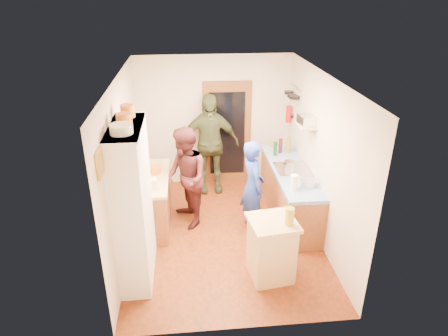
{
  "coord_description": "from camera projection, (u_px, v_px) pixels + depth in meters",
  "views": [
    {
      "loc": [
        -0.54,
        -5.51,
        3.79
      ],
      "look_at": [
        0.01,
        0.15,
        1.14
      ],
      "focal_mm": 32.0,
      "sensor_mm": 36.0,
      "label": 1
    }
  ],
  "objects": [
    {
      "name": "cutting_board",
      "position": [
        268.0,
        220.0,
        5.35
      ],
      "size": [
        0.38,
        0.32,
        0.02
      ],
      "primitive_type": "cube",
      "rotation": [
        0.0,
        0.0,
        0.13
      ],
      "color": "white",
      "rests_on": "island_top"
    },
    {
      "name": "person_back",
      "position": [
        210.0,
        144.0,
        7.65
      ],
      "size": [
        1.16,
        0.52,
        1.96
      ],
      "primitive_type": "imported",
      "rotation": [
        0.0,
        0.0,
        0.03
      ],
      "color": "#3A4126",
      "rests_on": "ground"
    },
    {
      "name": "oil_jar",
      "position": [
        290.0,
        216.0,
        5.19
      ],
      "size": [
        0.14,
        0.14,
        0.24
      ],
      "primitive_type": "cylinder",
      "rotation": [
        0.0,
        0.0,
        0.13
      ],
      "color": "#AD9E2D",
      "rests_on": "island_top"
    },
    {
      "name": "kettle",
      "position": [
        144.0,
        177.0,
        6.34
      ],
      "size": [
        0.14,
        0.14,
        0.16
      ],
      "primitive_type": "cylinder",
      "rotation": [
        0.0,
        0.0,
        0.01
      ],
      "color": "white",
      "rests_on": "left_counter_top"
    },
    {
      "name": "plate_stack",
      "position": [
        121.0,
        129.0,
        4.6
      ],
      "size": [
        0.27,
        0.27,
        0.11
      ],
      "primitive_type": "cylinder",
      "color": "white",
      "rests_on": "hutch_top_shelf"
    },
    {
      "name": "chopping_board",
      "position": [
        152.0,
        162.0,
        7.03
      ],
      "size": [
        0.32,
        0.26,
        0.02
      ],
      "primitive_type": "cube",
      "rotation": [
        0.0,
        0.0,
        -0.12
      ],
      "color": "tan",
      "rests_on": "left_counter_top"
    },
    {
      "name": "orange_pot_a",
      "position": [
        124.0,
        119.0,
        4.86
      ],
      "size": [
        0.19,
        0.19,
        0.15
      ],
      "primitive_type": "cylinder",
      "color": "orange",
      "rests_on": "hutch_top_shelf"
    },
    {
      "name": "bottle_a",
      "position": [
        275.0,
        149.0,
        7.29
      ],
      "size": [
        0.08,
        0.08,
        0.27
      ],
      "primitive_type": "cylinder",
      "rotation": [
        0.0,
        0.0,
        -0.17
      ],
      "color": "#143F14",
      "rests_on": "right_counter_top"
    },
    {
      "name": "pan_hang_b",
      "position": [
        292.0,
        96.0,
        7.34
      ],
      "size": [
        0.16,
        0.16,
        0.05
      ],
      "primitive_type": "cylinder",
      "color": "black",
      "rests_on": "pan_rail"
    },
    {
      "name": "floor",
      "position": [
        224.0,
        235.0,
        6.62
      ],
      "size": [
        3.0,
        4.0,
        0.02
      ],
      "primitive_type": "cube",
      "color": "maroon",
      "rests_on": "ground"
    },
    {
      "name": "hob",
      "position": [
        292.0,
        169.0,
        6.75
      ],
      "size": [
        0.55,
        0.58,
        0.04
      ],
      "primitive_type": "cube",
      "color": "silver",
      "rests_on": "right_counter_top"
    },
    {
      "name": "toaster",
      "position": [
        150.0,
        184.0,
        6.11
      ],
      "size": [
        0.25,
        0.19,
        0.17
      ],
      "primitive_type": "cube",
      "rotation": [
        0.0,
        0.0,
        0.21
      ],
      "color": "white",
      "rests_on": "left_counter_top"
    },
    {
      "name": "island_base",
      "position": [
        271.0,
        250.0,
        5.51
      ],
      "size": [
        0.62,
        0.62,
        0.86
      ],
      "primitive_type": "cube",
      "rotation": [
        0.0,
        0.0,
        0.13
      ],
      "color": "tan",
      "rests_on": "ground"
    },
    {
      "name": "island_top",
      "position": [
        273.0,
        222.0,
        5.32
      ],
      "size": [
        0.7,
        0.7,
        0.05
      ],
      "primitive_type": "cube",
      "rotation": [
        0.0,
        0.0,
        0.13
      ],
      "color": "tan",
      "rests_on": "island_base"
    },
    {
      "name": "person_left",
      "position": [
        186.0,
        177.0,
        6.61
      ],
      "size": [
        0.87,
        0.99,
        1.72
      ],
      "primitive_type": "imported",
      "rotation": [
        0.0,
        0.0,
        -1.27
      ],
      "color": "#40191B",
      "rests_on": "ground"
    },
    {
      "name": "paper_towel",
      "position": [
        294.0,
        182.0,
        6.08
      ],
      "size": [
        0.12,
        0.12,
        0.25
      ],
      "primitive_type": "cylinder",
      "rotation": [
        0.0,
        0.0,
        -0.02
      ],
      "color": "white",
      "rests_on": "right_counter_top"
    },
    {
      "name": "left_counter_base",
      "position": [
        151.0,
        202.0,
        6.74
      ],
      "size": [
        0.6,
        1.4,
        0.85
      ],
      "primitive_type": "cube",
      "color": "#9A5D33",
      "rests_on": "ground"
    },
    {
      "name": "left_counter_top",
      "position": [
        149.0,
        178.0,
        6.55
      ],
      "size": [
        0.64,
        1.44,
        0.05
      ],
      "primitive_type": "cube",
      "color": "tan",
      "rests_on": "left_counter_base"
    },
    {
      "name": "wall_front",
      "position": [
        243.0,
        239.0,
        4.26
      ],
      "size": [
        3.0,
        0.02,
        2.6
      ],
      "primitive_type": "cube",
      "color": "beige",
      "rests_on": "ground"
    },
    {
      "name": "bottle_c",
      "position": [
        288.0,
        146.0,
        7.38
      ],
      "size": [
        0.09,
        0.09,
        0.29
      ],
      "primitive_type": "cylinder",
      "rotation": [
        0.0,
        0.0,
        0.23
      ],
      "color": "olive",
      "rests_on": "right_counter_top"
    },
    {
      "name": "orange_bowl",
      "position": [
        154.0,
        170.0,
        6.67
      ],
      "size": [
        0.25,
        0.25,
        0.1
      ],
      "primitive_type": "cylinder",
      "rotation": [
        0.0,
        0.0,
        0.12
      ],
      "color": "orange",
      "rests_on": "left_counter_top"
    },
    {
      "name": "wall_right",
      "position": [
        321.0,
        159.0,
        6.21
      ],
      "size": [
        0.02,
        4.0,
        2.6
      ],
      "primitive_type": "cube",
      "color": "beige",
      "rests_on": "ground"
    },
    {
      "name": "wall_shelf",
      "position": [
        306.0,
        125.0,
        6.43
      ],
      "size": [
        0.26,
        0.42,
        0.03
      ],
      "primitive_type": "cube",
      "color": "tan",
      "rests_on": "wall_right"
    },
    {
      "name": "hutch_top_shelf",
      "position": [
        125.0,
        128.0,
        4.86
      ],
      "size": [
        0.4,
        1.14,
        0.04
      ],
      "primitive_type": "cube",
      "color": "white",
      "rests_on": "hutch_body"
    },
    {
      "name": "picture_frame",
      "position": [
        100.0,
        163.0,
        4.23
      ],
      "size": [
        0.03,
        0.25,
        0.3
      ],
      "primitive_type": "cube",
      "color": "gold",
      "rests_on": "wall_left"
    },
    {
      "name": "hutch_body",
      "position": [
        133.0,
        205.0,
        5.32
      ],
      "size": [
        0.4,
        1.2,
        2.2
      ],
      "primitive_type": "cube",
      "color": "white",
      "rests_on": "ground"
    },
    {
      "name": "bottle_b",
      "position": [
        281.0,
        146.0,
        7.43
      ],
      "size": [
        0.08,
        0.08,
        0.27
      ],
      "primitive_type": "cylinder",
      "rotation": [
        0.0,
        0.0,
        -0.27
      ],
      "color": "#591419",
      "rests_on": "right_counter_top"
    },
    {
      "name": "mixing_bowl",
      "position": [
        308.0,
        183.0,
        6.22
      ],
      "size": [
        0.27,
        0.27,
        0.09
      ],
      "primitive_type": "cylinder",
      "rotation": [
        0.0,
        0.0,
        -0.1
      ],
      "color": "silver",
      "rests_on": "right_counter_top"
    },
    {
      "name": "orange_pot_b",
      "position": [
        128.0,
        111.0,
        5.16
      ],
      "size": [
        0.18,
        0.18,
        0.16
      ],
      "primitive_type": "cylinder",
      "color": "orange",
      "rests_on": "hutch_top_shelf"
    },
    {
      "name": "fire_extinguisher",
      "position": [
        289.0,
        114.0,
        7.65
      ],
      "size": [
        0.11,
        0.11,
        0.32
      ],
      "primitive_type": "cylinder",
      "color": "red",
      "rests_on": "wall_right"
    },
    {
      "name": "pan_hang_a",
      "position": [
        294.0,
        97.0,
        7.15
      ],
      "size": [
        0.18,
        0.18,
        0.05
      ],
      "primitive_type": "cylinder",
      "color": "black",
      "rests_on": "pan_rail"
    },
    {
      "name": "door_frame",
      "position": [
        227.0,
        133.0,
        7.98
      ],
      "size": [
        0.95,
        0.06,
        2.1
      ],
      "primitive_type": "cube",
      "color": "brown",
      "rests_on": "ground"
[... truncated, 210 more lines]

